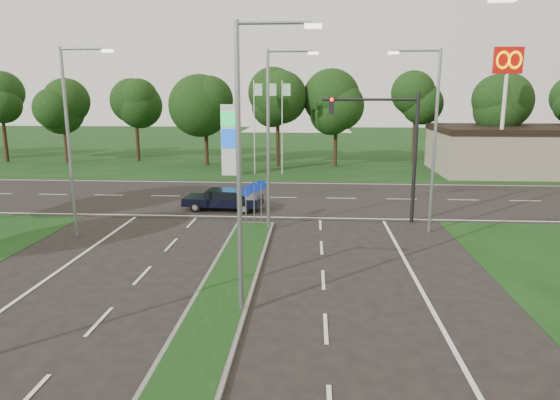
{
  "coord_description": "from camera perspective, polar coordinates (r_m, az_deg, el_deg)",
  "views": [
    {
      "loc": [
        3.03,
        -8.91,
        6.95
      ],
      "look_at": [
        1.59,
        13.09,
        2.2
      ],
      "focal_mm": 32.0,
      "sensor_mm": 36.0,
      "label": 1
    }
  ],
  "objects": [
    {
      "name": "traffic_signal",
      "position": [
        27.32,
        12.59,
        7.05
      ],
      "size": [
        5.1,
        0.42,
        7.0
      ],
      "color": "black",
      "rests_on": "ground"
    },
    {
      "name": "navy_sedan",
      "position": [
        30.2,
        -6.48,
        0.1
      ],
      "size": [
        4.73,
        2.26,
        1.26
      ],
      "rotation": [
        0.0,
        0.0,
        1.49
      ],
      "color": "black",
      "rests_on": "ground"
    },
    {
      "name": "gas_pylon",
      "position": [
        42.67,
        -5.5,
        7.06
      ],
      "size": [
        5.8,
        1.26,
        8.0
      ],
      "color": "silver",
      "rests_on": "ground"
    },
    {
      "name": "streetlight_median_far",
      "position": [
        25.06,
        -0.91,
        7.88
      ],
      "size": [
        2.53,
        0.22,
        9.0
      ],
      "color": "gray",
      "rests_on": "ground"
    },
    {
      "name": "median_signs",
      "position": [
        26.02,
        -3.01,
        0.53
      ],
      "size": [
        1.16,
        1.76,
        2.38
      ],
      "color": "gray",
      "rests_on": "ground"
    },
    {
      "name": "streetlight_median_near",
      "position": [
        15.16,
        -3.99,
        5.04
      ],
      "size": [
        2.53,
        0.22,
        9.0
      ],
      "color": "gray",
      "rests_on": "ground"
    },
    {
      "name": "streetlight_left_far",
      "position": [
        25.63,
        -22.68,
        7.04
      ],
      "size": [
        2.53,
        0.22,
        9.0
      ],
      "color": "gray",
      "rests_on": "ground"
    },
    {
      "name": "mcdonalds_sign",
      "position": [
        43.55,
        24.47,
        12.47
      ],
      "size": [
        2.2,
        0.47,
        10.4
      ],
      "color": "silver",
      "rests_on": "ground"
    },
    {
      "name": "streetlight_right_far",
      "position": [
        25.64,
        16.89,
        7.46
      ],
      "size": [
        2.53,
        0.22,
        9.0
      ],
      "rotation": [
        0.0,
        0.0,
        3.14
      ],
      "color": "gray",
      "rests_on": "ground"
    },
    {
      "name": "median_kerb",
      "position": [
        14.94,
        -8.71,
        -15.45
      ],
      "size": [
        2.0,
        26.0,
        0.12
      ],
      "primitive_type": "cube",
      "color": "slate",
      "rests_on": "ground"
    },
    {
      "name": "verge_far",
      "position": [
        64.36,
        1.04,
        5.96
      ],
      "size": [
        160.0,
        50.0,
        0.02
      ],
      "primitive_type": "cube",
      "color": "black",
      "rests_on": "ground"
    },
    {
      "name": "treeline_far",
      "position": [
        48.93,
        0.33,
        12.02
      ],
      "size": [
        6.0,
        6.0,
        9.9
      ],
      "color": "black",
      "rests_on": "ground"
    },
    {
      "name": "commercial_building",
      "position": [
        49.0,
        26.62,
        5.08
      ],
      "size": [
        16.0,
        9.0,
        4.0
      ],
      "primitive_type": "cube",
      "color": "gray",
      "rests_on": "ground"
    },
    {
      "name": "cross_road",
      "position": [
        33.77,
        -1.48,
        0.28
      ],
      "size": [
        160.0,
        12.0,
        0.02
      ],
      "primitive_type": "cube",
      "color": "black",
      "rests_on": "ground"
    }
  ]
}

